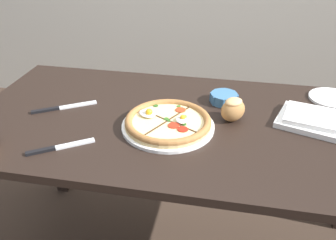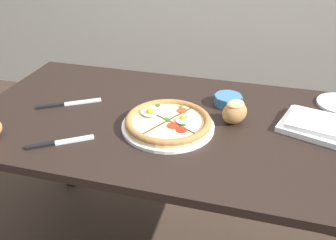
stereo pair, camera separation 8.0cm
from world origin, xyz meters
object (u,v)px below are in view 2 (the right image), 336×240
at_px(dining_table, 188,143).
at_px(bread_piece_near, 235,112).
at_px(napkin_folded, 316,125).
at_px(ramekin_bowl, 228,100).
at_px(knife_spare, 69,104).
at_px(pizza, 168,122).
at_px(knife_main, 60,142).

relative_size(dining_table, bread_piece_near, 13.39).
xyz_separation_m(dining_table, bread_piece_near, (0.16, 0.03, 0.14)).
height_order(napkin_folded, bread_piece_near, bread_piece_near).
distance_m(ramekin_bowl, knife_spare, 0.62).
distance_m(pizza, knife_main, 0.37).
height_order(pizza, bread_piece_near, bread_piece_near).
relative_size(bread_piece_near, knife_main, 0.63).
distance_m(ramekin_bowl, bread_piece_near, 0.14).
xyz_separation_m(ramekin_bowl, bread_piece_near, (0.04, -0.13, 0.02)).
bearing_deg(knife_main, pizza, -2.39).
bearing_deg(pizza, napkin_folded, 14.02).
distance_m(knife_main, knife_spare, 0.27).
height_order(dining_table, bread_piece_near, bread_piece_near).
bearing_deg(knife_main, dining_table, 0.13).
distance_m(dining_table, knife_main, 0.46).
bearing_deg(napkin_folded, bread_piece_near, -173.74).
height_order(dining_table, knife_spare, knife_spare).
xyz_separation_m(napkin_folded, knife_spare, (-0.91, -0.06, -0.01)).
distance_m(pizza, napkin_folded, 0.51).
bearing_deg(knife_main, knife_spare, 79.32).
relative_size(ramekin_bowl, knife_spare, 0.51).
bearing_deg(knife_main, napkin_folded, -12.31).
xyz_separation_m(dining_table, knife_spare, (-0.48, 0.00, 0.10)).
height_order(pizza, ramekin_bowl, pizza).
distance_m(dining_table, bread_piece_near, 0.21).
bearing_deg(knife_spare, napkin_folded, -27.92).
relative_size(pizza, napkin_folded, 1.19).
bearing_deg(bread_piece_near, ramekin_bowl, 105.78).
distance_m(dining_table, knife_spare, 0.49).
bearing_deg(pizza, dining_table, 44.63).
bearing_deg(dining_table, napkin_folded, 8.44).
height_order(dining_table, ramekin_bowl, ramekin_bowl).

